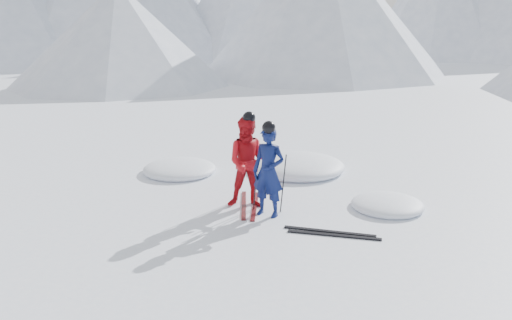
# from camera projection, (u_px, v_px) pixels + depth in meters

# --- Properties ---
(ground) EXTENTS (160.00, 160.00, 0.00)m
(ground) POSITION_uv_depth(u_px,v_px,m) (351.00, 231.00, 10.07)
(ground) COLOR white
(ground) RESTS_ON ground
(skier_blue) EXTENTS (0.75, 0.58, 1.81)m
(skier_blue) POSITION_uv_depth(u_px,v_px,m) (268.00, 172.00, 10.60)
(skier_blue) COLOR #0C1649
(skier_blue) RESTS_ON ground
(skier_red) EXTENTS (1.06, 0.91, 1.90)m
(skier_red) POSITION_uv_depth(u_px,v_px,m) (249.00, 162.00, 11.09)
(skier_red) COLOR #B10E15
(skier_red) RESTS_ON ground
(pole_blue_left) EXTENTS (0.12, 0.09, 1.20)m
(pole_blue_left) POSITION_uv_depth(u_px,v_px,m) (255.00, 183.00, 10.89)
(pole_blue_left) COLOR black
(pole_blue_left) RESTS_ON ground
(pole_blue_right) EXTENTS (0.12, 0.07, 1.20)m
(pole_blue_right) POSITION_uv_depth(u_px,v_px,m) (283.00, 184.00, 10.86)
(pole_blue_right) COLOR black
(pole_blue_right) RESTS_ON ground
(pole_red_left) EXTENTS (0.13, 0.10, 1.27)m
(pole_red_left) POSITION_uv_depth(u_px,v_px,m) (239.00, 173.00, 11.47)
(pole_red_left) COLOR black
(pole_red_left) RESTS_ON ground
(pole_red_right) EXTENTS (0.13, 0.09, 1.27)m
(pole_red_right) POSITION_uv_depth(u_px,v_px,m) (265.00, 176.00, 11.24)
(pole_red_right) COLOR black
(pole_red_right) RESTS_ON ground
(ski_worn_left) EXTENTS (0.53, 1.67, 0.03)m
(ski_worn_left) POSITION_uv_depth(u_px,v_px,m) (244.00, 205.00, 11.36)
(ski_worn_left) COLOR black
(ski_worn_left) RESTS_ON ground
(ski_worn_right) EXTENTS (0.41, 1.69, 0.03)m
(ski_worn_right) POSITION_uv_depth(u_px,v_px,m) (255.00, 206.00, 11.31)
(ski_worn_right) COLOR black
(ski_worn_right) RESTS_ON ground
(ski_loose_a) EXTENTS (1.70, 0.14, 0.03)m
(ski_loose_a) POSITION_uv_depth(u_px,v_px,m) (329.00, 232.00, 9.99)
(ski_loose_a) COLOR black
(ski_loose_a) RESTS_ON ground
(ski_loose_b) EXTENTS (1.70, 0.10, 0.03)m
(ski_loose_b) POSITION_uv_depth(u_px,v_px,m) (334.00, 235.00, 9.83)
(ski_loose_b) COLOR black
(ski_loose_b) RESTS_ON ground
(snow_lumps) EXTENTS (9.62, 6.55, 0.53)m
(snow_lumps) POSITION_uv_depth(u_px,v_px,m) (291.00, 180.00, 13.07)
(snow_lumps) COLOR white
(snow_lumps) RESTS_ON ground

